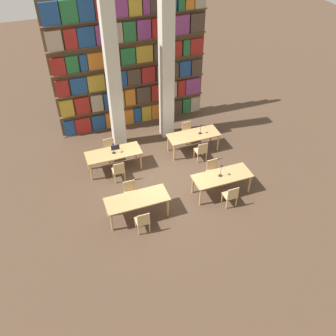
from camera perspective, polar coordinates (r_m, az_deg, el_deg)
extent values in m
plane|color=#4C3828|center=(13.69, -0.19, -1.91)|extent=(40.00, 40.00, 0.00)
cube|color=brown|center=(15.58, -5.70, 15.52)|extent=(6.31, 0.06, 5.50)
cube|color=brown|center=(16.89, -5.10, 7.03)|extent=(6.31, 0.35, 0.03)
cube|color=navy|center=(16.30, -14.80, 5.99)|extent=(0.44, 0.20, 0.71)
cube|color=maroon|center=(16.34, -12.83, 6.43)|extent=(0.65, 0.20, 0.71)
cube|color=navy|center=(16.40, -10.55, 6.92)|extent=(0.57, 0.20, 0.71)
cube|color=orange|center=(16.48, -8.46, 7.36)|extent=(0.61, 0.20, 0.71)
cube|color=orange|center=(16.59, -6.28, 7.81)|extent=(0.55, 0.20, 0.71)
cube|color=navy|center=(16.69, -4.75, 8.12)|extent=(0.32, 0.20, 0.71)
cube|color=#B7932D|center=(16.78, -3.36, 8.39)|extent=(0.43, 0.20, 0.71)
cube|color=orange|center=(16.89, -1.93, 8.67)|extent=(0.38, 0.20, 0.71)
cube|color=#47382D|center=(17.02, -0.40, 8.96)|extent=(0.45, 0.20, 0.71)
cube|color=#47382D|center=(17.18, 1.22, 9.26)|extent=(0.51, 0.20, 0.71)
cube|color=#236B38|center=(17.34, 2.73, 9.53)|extent=(0.36, 0.20, 0.71)
cube|color=tan|center=(17.49, 4.07, 9.77)|extent=(0.45, 0.20, 0.71)
cube|color=brown|center=(16.41, -5.29, 9.72)|extent=(6.31, 0.35, 0.03)
cube|color=#B7932D|center=(15.83, -15.18, 8.83)|extent=(0.54, 0.20, 0.74)
cube|color=maroon|center=(15.87, -12.95, 9.31)|extent=(0.57, 0.20, 0.74)
cube|color=tan|center=(15.93, -10.79, 9.77)|extent=(0.48, 0.20, 0.74)
cube|color=navy|center=(15.98, -9.30, 10.07)|extent=(0.26, 0.20, 0.74)
cube|color=#B7932D|center=(16.06, -7.75, 10.38)|extent=(0.56, 0.20, 0.74)
cube|color=orange|center=(16.16, -5.86, 10.75)|extent=(0.44, 0.20, 0.74)
cube|color=#47382D|center=(16.29, -3.80, 11.13)|extent=(0.60, 0.20, 0.74)
cube|color=maroon|center=(16.46, -1.66, 11.51)|extent=(0.55, 0.20, 0.74)
cube|color=tan|center=(16.64, 0.38, 11.87)|extent=(0.53, 0.20, 0.74)
cube|color=maroon|center=(16.80, 1.99, 12.13)|extent=(0.34, 0.20, 0.74)
cube|color=#84387A|center=(16.99, 3.74, 12.41)|extent=(0.67, 0.20, 0.74)
cube|color=brown|center=(15.97, -5.49, 12.57)|extent=(6.31, 0.35, 0.03)
cube|color=maroon|center=(15.41, -15.81, 11.64)|extent=(0.50, 0.20, 0.68)
cube|color=navy|center=(15.45, -13.48, 12.13)|extent=(0.64, 0.20, 0.68)
cube|color=#B7932D|center=(15.52, -10.92, 12.65)|extent=(0.68, 0.20, 0.68)
cube|color=#47382D|center=(15.60, -8.91, 13.04)|extent=(0.33, 0.20, 0.68)
cube|color=navy|center=(15.68, -7.29, 13.35)|extent=(0.50, 0.20, 0.68)
cube|color=#47382D|center=(15.80, -5.27, 13.71)|extent=(0.55, 0.20, 0.68)
cube|color=maroon|center=(15.95, -3.08, 14.08)|extent=(0.57, 0.20, 0.68)
cube|color=#47382D|center=(16.09, -1.32, 14.37)|extent=(0.30, 0.20, 0.68)
cube|color=#47382D|center=(16.24, 0.40, 14.63)|extent=(0.66, 0.20, 0.68)
cube|color=navy|center=(16.45, 2.53, 14.94)|extent=(0.50, 0.20, 0.68)
cube|color=#47382D|center=(16.65, 4.30, 15.19)|extent=(0.46, 0.20, 0.68)
cube|color=brown|center=(15.58, -5.70, 15.57)|extent=(6.31, 0.35, 0.03)
cube|color=maroon|center=(15.02, -16.41, 14.67)|extent=(0.51, 0.20, 0.66)
cube|color=#236B38|center=(15.06, -14.43, 15.09)|extent=(0.46, 0.20, 0.66)
cube|color=navy|center=(15.10, -12.79, 15.42)|extent=(0.28, 0.20, 0.66)
cube|color=orange|center=(15.16, -10.82, 15.80)|extent=(0.69, 0.20, 0.66)
cube|color=maroon|center=(15.26, -8.38, 16.24)|extent=(0.45, 0.20, 0.66)
cube|color=#236B38|center=(15.38, -6.18, 16.62)|extent=(0.57, 0.20, 0.66)
cube|color=#B7932D|center=(15.55, -3.67, 17.02)|extent=(0.68, 0.20, 0.66)
cube|color=#47382D|center=(15.72, -1.38, 17.35)|extent=(0.47, 0.20, 0.66)
cube|color=maroon|center=(15.91, 0.81, 17.65)|extent=(0.69, 0.20, 0.66)
cube|color=#236B38|center=(16.11, 2.75, 17.89)|extent=(0.29, 0.20, 0.66)
cube|color=maroon|center=(16.28, 4.32, 18.07)|extent=(0.58, 0.20, 0.66)
cube|color=brown|center=(15.23, -5.93, 18.71)|extent=(6.31, 0.35, 0.03)
cube|color=tan|center=(14.67, -17.00, 18.06)|extent=(0.57, 0.20, 0.74)
cube|color=maroon|center=(14.71, -14.66, 18.54)|extent=(0.46, 0.20, 0.74)
cube|color=navy|center=(14.77, -12.40, 18.97)|extent=(0.63, 0.20, 0.74)
cube|color=#84387A|center=(14.87, -9.75, 19.44)|extent=(0.63, 0.20, 0.74)
cube|color=tan|center=(14.97, -7.70, 19.78)|extent=(0.35, 0.20, 0.74)
cube|color=#236B38|center=(15.06, -5.95, 20.05)|extent=(0.48, 0.20, 0.74)
cube|color=#84387A|center=(15.21, -3.76, 20.35)|extent=(0.54, 0.20, 0.74)
cube|color=maroon|center=(15.36, -1.69, 20.62)|extent=(0.45, 0.20, 0.74)
cube|color=#236B38|center=(15.50, -0.09, 20.81)|extent=(0.31, 0.20, 0.74)
cube|color=#84387A|center=(15.68, 1.94, 21.02)|extent=(0.68, 0.20, 0.74)
cube|color=#47382D|center=(15.94, 4.42, 21.25)|extent=(0.59, 0.20, 0.74)
cube|color=brown|center=(14.92, -6.19, 21.99)|extent=(6.31, 0.35, 0.03)
cube|color=navy|center=(14.37, -17.64, 21.53)|extent=(0.63, 0.20, 0.79)
cube|color=#236B38|center=(14.42, -14.91, 22.07)|extent=(0.59, 0.20, 0.79)
cube|color=navy|center=(14.49, -12.41, 22.52)|extent=(0.56, 0.20, 0.79)
cube|color=maroon|center=(14.59, -9.99, 22.92)|extent=(0.54, 0.20, 0.79)
cube|color=#84387A|center=(14.70, -7.49, 23.30)|extent=(0.60, 0.20, 0.79)
cube|color=#B7932D|center=(14.84, -5.11, 23.61)|extent=(0.50, 0.20, 0.79)
cube|color=#84387A|center=(14.96, -3.42, 23.81)|extent=(0.26, 0.20, 0.79)
cube|color=#47382D|center=(15.10, -1.51, 24.02)|extent=(0.67, 0.20, 0.79)
cube|color=navy|center=(15.27, 0.59, 24.21)|extent=(0.33, 0.20, 0.79)
cube|color=beige|center=(14.07, -8.36, 13.64)|extent=(0.49, 0.49, 6.00)
cube|color=beige|center=(14.57, -0.23, 15.01)|extent=(0.49, 0.49, 6.00)
cube|color=tan|center=(11.95, -4.77, -4.77)|extent=(2.03, 0.81, 0.04)
cylinder|color=tan|center=(11.89, -8.58, -8.18)|extent=(0.07, 0.07, 0.73)
cylinder|color=tan|center=(12.20, 0.00, -6.01)|extent=(0.07, 0.07, 0.73)
cylinder|color=tan|center=(12.33, -9.28, -6.07)|extent=(0.07, 0.07, 0.73)
cylinder|color=tan|center=(12.63, -1.02, -4.04)|extent=(0.07, 0.07, 0.73)
cylinder|color=tan|center=(12.01, -4.98, -8.31)|extent=(0.04, 0.04, 0.40)
cylinder|color=tan|center=(12.07, -3.33, -7.89)|extent=(0.04, 0.04, 0.40)
cylinder|color=tan|center=(11.79, -4.51, -9.47)|extent=(0.04, 0.04, 0.40)
cylinder|color=tan|center=(11.85, -2.83, -9.03)|extent=(0.04, 0.04, 0.40)
cube|color=tan|center=(11.76, -3.96, -7.96)|extent=(0.42, 0.40, 0.04)
cube|color=tan|center=(11.47, -3.74, -7.83)|extent=(0.40, 0.03, 0.42)
cylinder|color=tan|center=(12.68, -4.58, -5.03)|extent=(0.04, 0.04, 0.40)
cylinder|color=tan|center=(12.62, -6.15, -5.42)|extent=(0.04, 0.04, 0.40)
cylinder|color=tan|center=(12.91, -5.01, -4.03)|extent=(0.04, 0.04, 0.40)
cylinder|color=tan|center=(12.86, -6.55, -4.40)|extent=(0.04, 0.04, 0.40)
cube|color=tan|center=(12.61, -5.64, -4.00)|extent=(0.42, 0.40, 0.04)
cube|color=tan|center=(12.59, -5.93, -2.70)|extent=(0.40, 0.03, 0.42)
cube|color=tan|center=(12.87, 8.26, -1.23)|extent=(2.03, 0.81, 0.04)
cylinder|color=tan|center=(12.58, 4.95, -4.43)|extent=(0.07, 0.07, 0.73)
cylinder|color=tan|center=(13.31, 12.32, -2.41)|extent=(0.07, 0.07, 0.73)
cylinder|color=tan|center=(13.00, 3.79, -2.57)|extent=(0.07, 0.07, 0.73)
cylinder|color=tan|center=(13.71, 10.99, -0.71)|extent=(0.07, 0.07, 0.73)
cylinder|color=tan|center=(12.88, 8.23, -4.50)|extent=(0.04, 0.04, 0.40)
cylinder|color=tan|center=(13.02, 9.65, -4.10)|extent=(0.04, 0.04, 0.40)
cylinder|color=tan|center=(12.67, 8.92, -5.50)|extent=(0.04, 0.04, 0.40)
cylinder|color=tan|center=(12.82, 10.35, -5.08)|extent=(0.04, 0.04, 0.40)
cube|color=tan|center=(12.69, 9.39, -4.08)|extent=(0.42, 0.40, 0.04)
cube|color=tan|center=(12.42, 9.89, -3.86)|extent=(0.40, 0.03, 0.42)
cylinder|color=tan|center=(13.59, 7.88, -1.63)|extent=(0.04, 0.04, 0.40)
cylinder|color=tan|center=(13.46, 6.51, -1.98)|extent=(0.04, 0.04, 0.40)
cylinder|color=tan|center=(13.81, 7.26, -0.75)|extent=(0.04, 0.04, 0.40)
cylinder|color=tan|center=(13.68, 5.90, -1.09)|extent=(0.04, 0.04, 0.40)
cube|color=tan|center=(13.49, 6.96, -0.65)|extent=(0.42, 0.40, 0.04)
cube|color=tan|center=(13.47, 6.70, 0.57)|extent=(0.40, 0.03, 0.42)
cylinder|color=#232328|center=(12.83, 7.97, -1.16)|extent=(0.14, 0.14, 0.01)
cylinder|color=#232328|center=(12.69, 8.06, -0.43)|extent=(0.02, 0.02, 0.41)
cone|color=#232328|center=(12.54, 8.16, 0.41)|extent=(0.11, 0.11, 0.07)
cube|color=tan|center=(13.88, -8.32, 2.27)|extent=(2.03, 0.81, 0.04)
cylinder|color=tan|center=(13.77, -11.61, -0.61)|extent=(0.07, 0.07, 0.73)
cylinder|color=tan|center=(14.02, -4.17, 1.09)|extent=(0.07, 0.07, 0.73)
cylinder|color=tan|center=(14.27, -12.12, 0.97)|extent=(0.07, 0.07, 0.73)
cylinder|color=tan|center=(14.52, -4.91, 2.59)|extent=(0.07, 0.07, 0.73)
cylinder|color=tan|center=(13.85, -8.40, -0.77)|extent=(0.04, 0.04, 0.40)
cylinder|color=tan|center=(13.90, -6.97, -0.44)|extent=(0.04, 0.04, 0.40)
cylinder|color=tan|center=(13.59, -8.06, -1.64)|extent=(0.04, 0.04, 0.40)
cylinder|color=tan|center=(13.64, -6.60, -1.30)|extent=(0.04, 0.04, 0.40)
cube|color=tan|center=(13.60, -7.59, -0.33)|extent=(0.42, 0.40, 0.04)
cube|color=tan|center=(13.31, -7.47, -0.05)|extent=(0.40, 0.03, 0.42)
cylinder|color=tan|center=(14.59, -7.88, 1.72)|extent=(0.04, 0.04, 0.40)
cylinder|color=tan|center=(14.54, -9.25, 1.41)|extent=(0.04, 0.04, 0.40)
cylinder|color=tan|center=(14.86, -8.20, 2.48)|extent=(0.04, 0.04, 0.40)
cylinder|color=tan|center=(14.81, -9.55, 2.18)|extent=(0.04, 0.04, 0.40)
cube|color=tan|center=(14.57, -8.80, 2.64)|extent=(0.42, 0.40, 0.04)
cube|color=tan|center=(14.58, -9.06, 3.77)|extent=(0.40, 0.03, 0.42)
cylinder|color=#232328|center=(13.84, -8.24, 2.30)|extent=(0.14, 0.14, 0.01)
cylinder|color=#232328|center=(13.72, -8.32, 2.95)|extent=(0.02, 0.02, 0.38)
cone|color=#232328|center=(13.59, -8.40, 3.70)|extent=(0.11, 0.11, 0.07)
cube|color=silver|center=(14.07, -8.11, 3.02)|extent=(0.32, 0.22, 0.01)
cube|color=black|center=(13.92, -8.04, 3.12)|extent=(0.32, 0.01, 0.20)
cube|color=tan|center=(14.71, 3.92, 5.05)|extent=(2.03, 0.81, 0.04)
cylinder|color=tan|center=(14.39, 0.94, 2.38)|extent=(0.07, 0.07, 0.73)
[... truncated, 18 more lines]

